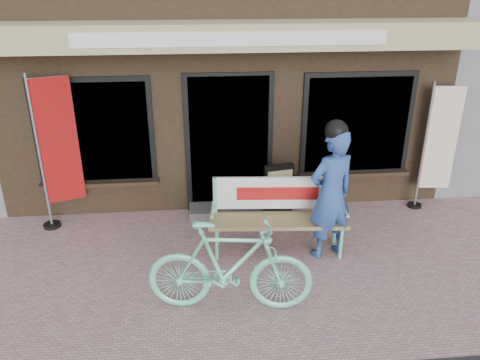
{
  "coord_description": "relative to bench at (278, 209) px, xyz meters",
  "views": [
    {
      "loc": [
        -0.5,
        -4.82,
        3.46
      ],
      "look_at": [
        0.04,
        0.7,
        1.05
      ],
      "focal_mm": 35.0,
      "sensor_mm": 36.0,
      "label": 1
    }
  ],
  "objects": [
    {
      "name": "ground",
      "position": [
        -0.56,
        -0.73,
        -0.59
      ],
      "size": [
        70.0,
        70.0,
        0.0
      ],
      "primitive_type": "plane",
      "color": "#AF8689",
      "rests_on": "ground"
    },
    {
      "name": "storefront",
      "position": [
        -0.56,
        4.24,
        2.4
      ],
      "size": [
        7.0,
        6.77,
        6.0
      ],
      "color": "black",
      "rests_on": "ground"
    },
    {
      "name": "bench",
      "position": [
        0.0,
        0.0,
        0.0
      ],
      "size": [
        1.88,
        0.63,
        1.0
      ],
      "rotation": [
        0.0,
        0.0,
        -0.08
      ],
      "color": "#74E3BC",
      "rests_on": "ground"
    },
    {
      "name": "person",
      "position": [
        0.64,
        -0.25,
        0.34
      ],
      "size": [
        0.75,
        0.62,
        1.89
      ],
      "rotation": [
        0.0,
        0.0,
        0.34
      ],
      "color": "#2A4B93",
      "rests_on": "ground"
    },
    {
      "name": "bicycle",
      "position": [
        -0.75,
        -1.25,
        -0.04
      ],
      "size": [
        1.89,
        0.75,
        1.1
      ],
      "primitive_type": "imported",
      "rotation": [
        0.0,
        0.0,
        1.44
      ],
      "color": "#74E3BC",
      "rests_on": "ground"
    },
    {
      "name": "nobori_red",
      "position": [
        -3.06,
        0.97,
        0.6
      ],
      "size": [
        0.68,
        0.37,
        2.31
      ],
      "rotation": [
        0.0,
        0.0,
        0.36
      ],
      "color": "gray",
      "rests_on": "ground"
    },
    {
      "name": "nobori_cream",
      "position": [
        2.67,
        0.98,
        0.48
      ],
      "size": [
        0.61,
        0.25,
        2.06
      ],
      "rotation": [
        0.0,
        0.0,
        -0.12
      ],
      "color": "gray",
      "rests_on": "ground"
    },
    {
      "name": "menu_stand",
      "position": [
        0.15,
        0.78,
        -0.12
      ],
      "size": [
        0.46,
        0.19,
        0.91
      ],
      "rotation": [
        0.0,
        0.0,
        0.21
      ],
      "color": "black",
      "rests_on": "ground"
    }
  ]
}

